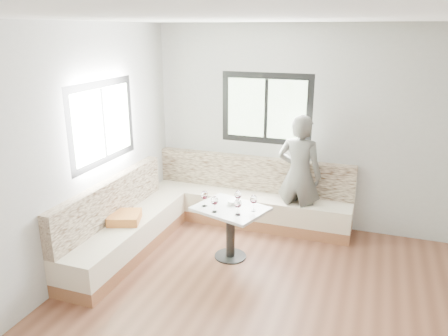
{
  "coord_description": "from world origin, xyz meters",
  "views": [
    {
      "loc": [
        0.59,
        -3.42,
        2.72
      ],
      "look_at": [
        -1.1,
        1.28,
        1.12
      ],
      "focal_mm": 35.0,
      "sensor_mm": 36.0,
      "label": 1
    }
  ],
  "objects": [
    {
      "name": "banquette",
      "position": [
        -1.59,
        1.63,
        0.33
      ],
      "size": [
        2.9,
        2.8,
        0.95
      ],
      "color": "#975F3F",
      "rests_on": "ground"
    },
    {
      "name": "wine_glass_c",
      "position": [
        -0.83,
        1.0,
        0.8
      ],
      "size": [
        0.09,
        0.09,
        0.2
      ],
      "color": "white",
      "rests_on": "table"
    },
    {
      "name": "room",
      "position": [
        -0.08,
        0.08,
        1.41
      ],
      "size": [
        5.01,
        5.01,
        2.81
      ],
      "color": "brown",
      "rests_on": "ground"
    },
    {
      "name": "table",
      "position": [
        -0.97,
        1.18,
        0.5
      ],
      "size": [
        0.96,
        0.85,
        0.66
      ],
      "rotation": [
        0.0,
        0.0,
        -0.31
      ],
      "color": "black",
      "rests_on": "ground"
    },
    {
      "name": "wine_glass_a",
      "position": [
        -1.29,
        1.12,
        0.8
      ],
      "size": [
        0.09,
        0.09,
        0.2
      ],
      "color": "white",
      "rests_on": "table"
    },
    {
      "name": "wine_glass_e",
      "position": [
        -0.69,
        1.19,
        0.8
      ],
      "size": [
        0.09,
        0.09,
        0.2
      ],
      "color": "white",
      "rests_on": "table"
    },
    {
      "name": "wine_glass_d",
      "position": [
        -0.91,
        1.27,
        0.8
      ],
      "size": [
        0.09,
        0.09,
        0.2
      ],
      "color": "white",
      "rests_on": "table"
    },
    {
      "name": "wine_glass_b",
      "position": [
        -1.11,
        0.99,
        0.8
      ],
      "size": [
        0.09,
        0.09,
        0.2
      ],
      "color": "white",
      "rests_on": "table"
    },
    {
      "name": "olive_ramekin",
      "position": [
        -0.99,
        1.29,
        0.69
      ],
      "size": [
        0.11,
        0.11,
        0.05
      ],
      "color": "white",
      "rests_on": "table"
    },
    {
      "name": "person",
      "position": [
        -0.34,
        2.17,
        0.83
      ],
      "size": [
        0.65,
        0.47,
        1.67
      ],
      "primitive_type": "imported",
      "rotation": [
        0.0,
        0.0,
        3.02
      ],
      "color": "#5B5A53",
      "rests_on": "ground"
    }
  ]
}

